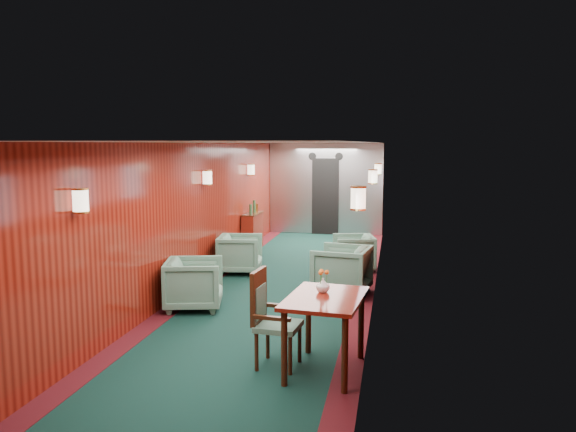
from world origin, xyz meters
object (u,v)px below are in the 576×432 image
object	(u,v)px
dining_table	(325,309)
armchair_left_far	(240,254)
armchair_left_near	(194,284)
armchair_right_far	(354,252)
side_chair	(269,314)
credenza	(253,231)
armchair_right_near	(342,270)

from	to	relation	value
dining_table	armchair_left_far	world-z (taller)	dining_table
armchair_left_near	armchair_right_far	xyz separation A→B (m)	(2.09, 2.93, -0.03)
dining_table	side_chair	xyz separation A→B (m)	(-0.61, 0.05, -0.11)
credenza	armchair_left_near	world-z (taller)	credenza
armchair_left_near	armchair_left_far	bearing A→B (deg)	-14.78
credenza	side_chair	bearing A→B (deg)	-74.07
side_chair	armchair_right_near	xyz separation A→B (m)	(0.49, 3.04, -0.18)
armchair_left_near	armchair_left_far	xyz separation A→B (m)	(0.04, 2.32, -0.01)
side_chair	armchair_left_far	distance (m)	4.43
side_chair	armchair_left_near	xyz separation A→B (m)	(-1.53, 1.85, -0.20)
credenza	armchair_left_near	bearing A→B (deg)	-86.23
armchair_left_near	armchair_left_far	world-z (taller)	armchair_left_near
side_chair	armchair_left_far	world-z (taller)	side_chair
credenza	armchair_right_near	size ratio (longest dim) A/B	1.30
side_chair	armchair_right_near	bearing A→B (deg)	86.59
armchair_left_near	armchair_right_near	bearing A→B (deg)	-73.35
armchair_left_far	dining_table	bearing A→B (deg)	-161.37
armchair_left_far	armchair_right_near	distance (m)	2.28
side_chair	credenza	distance (m)	6.69
dining_table	credenza	xyz separation A→B (m)	(-2.44, 6.49, -0.25)
dining_table	armchair_right_near	distance (m)	3.11
credenza	armchair_right_far	bearing A→B (deg)	-34.67
armchair_right_near	dining_table	bearing A→B (deg)	11.30
dining_table	armchair_left_near	xyz separation A→B (m)	(-2.14, 1.90, -0.31)
armchair_right_near	credenza	bearing A→B (deg)	-136.37
dining_table	armchair_left_near	bearing A→B (deg)	144.57
credenza	armchair_right_near	distance (m)	4.12
dining_table	armchair_left_far	distance (m)	4.72
armchair_left_far	armchair_right_far	distance (m)	2.14
armchair_left_far	armchair_right_far	world-z (taller)	armchair_left_far
side_chair	armchair_left_near	world-z (taller)	side_chair
armchair_left_far	side_chair	bearing A→B (deg)	-168.11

